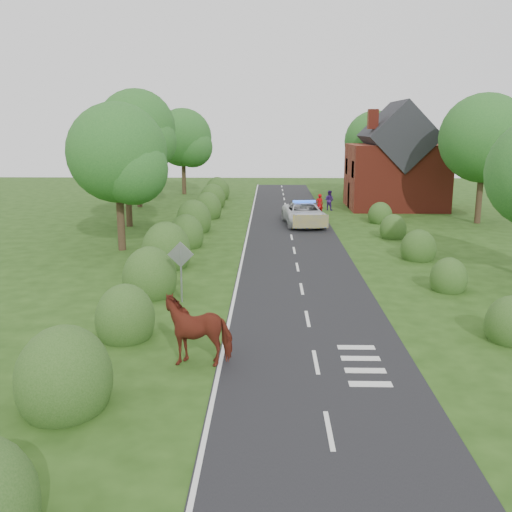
{
  "coord_description": "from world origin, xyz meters",
  "views": [
    {
      "loc": [
        -1.43,
        -20.22,
        7.02
      ],
      "look_at": [
        -2.04,
        4.87,
        1.3
      ],
      "focal_mm": 40.0,
      "sensor_mm": 36.0,
      "label": 1
    }
  ],
  "objects_px": {
    "cow": "(199,333)",
    "pedestrian_purple": "(329,200)",
    "police_van": "(304,214)",
    "pedestrian_red": "(319,204)",
    "road_sign": "(181,263)"
  },
  "relations": [
    {
      "from": "cow",
      "to": "pedestrian_purple",
      "type": "xyz_separation_m",
      "value": [
        7.23,
        32.28,
        -0.02
      ]
    },
    {
      "from": "pedestrian_red",
      "to": "pedestrian_purple",
      "type": "relative_size",
      "value": 1.0
    },
    {
      "from": "cow",
      "to": "police_van",
      "type": "xyz_separation_m",
      "value": [
        4.65,
        24.75,
        -0.05
      ]
    },
    {
      "from": "road_sign",
      "to": "police_van",
      "type": "relative_size",
      "value": 0.41
    },
    {
      "from": "pedestrian_red",
      "to": "pedestrian_purple",
      "type": "distance_m",
      "value": 2.91
    },
    {
      "from": "police_van",
      "to": "pedestrian_purple",
      "type": "height_order",
      "value": "police_van"
    },
    {
      "from": "cow",
      "to": "pedestrian_red",
      "type": "height_order",
      "value": "cow"
    },
    {
      "from": "road_sign",
      "to": "pedestrian_purple",
      "type": "bearing_deg",
      "value": 71.85
    },
    {
      "from": "cow",
      "to": "pedestrian_purple",
      "type": "relative_size",
      "value": 1.44
    },
    {
      "from": "police_van",
      "to": "pedestrian_purple",
      "type": "relative_size",
      "value": 3.62
    },
    {
      "from": "cow",
      "to": "police_van",
      "type": "distance_m",
      "value": 25.19
    },
    {
      "from": "cow",
      "to": "police_van",
      "type": "height_order",
      "value": "police_van"
    },
    {
      "from": "cow",
      "to": "pedestrian_red",
      "type": "distance_m",
      "value": 30.21
    },
    {
      "from": "road_sign",
      "to": "cow",
      "type": "distance_m",
      "value": 6.1
    },
    {
      "from": "road_sign",
      "to": "pedestrian_red",
      "type": "relative_size",
      "value": 1.48
    }
  ]
}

